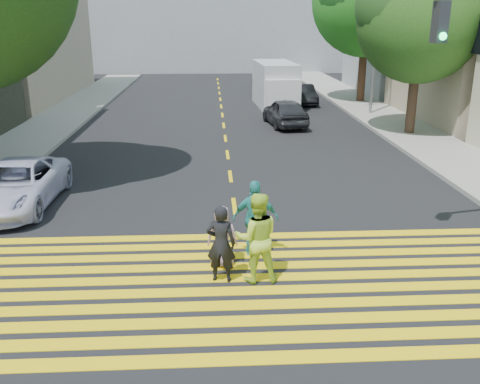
{
  "coord_description": "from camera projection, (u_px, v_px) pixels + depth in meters",
  "views": [
    {
      "loc": [
        -0.62,
        -8.37,
        5.12
      ],
      "look_at": [
        0.0,
        3.0,
        1.4
      ],
      "focal_mm": 40.0,
      "sensor_mm": 36.0,
      "label": 1
    }
  ],
  "objects": [
    {
      "name": "ground",
      "position": [
        249.0,
        318.0,
        9.56
      ],
      "size": [
        120.0,
        120.0,
        0.0
      ],
      "primitive_type": "plane",
      "color": "black"
    },
    {
      "name": "sidewalk_left",
      "position": [
        71.0,
        112.0,
        29.98
      ],
      "size": [
        3.0,
        40.0,
        0.15
      ],
      "primitive_type": "cube",
      "color": "gray",
      "rests_on": "ground"
    },
    {
      "name": "sidewalk_right",
      "position": [
        413.0,
        135.0,
        24.22
      ],
      "size": [
        3.0,
        60.0,
        0.15
      ],
      "primitive_type": "cube",
      "color": "gray",
      "rests_on": "ground"
    },
    {
      "name": "crosswalk",
      "position": [
        245.0,
        284.0,
        10.77
      ],
      "size": [
        13.4,
        5.3,
        0.01
      ],
      "color": "yellow",
      "rests_on": "ground"
    },
    {
      "name": "lane_line",
      "position": [
        222.0,
        110.0,
        30.92
      ],
      "size": [
        0.12,
        34.4,
        0.01
      ],
      "color": "yellow",
      "rests_on": "ground"
    },
    {
      "name": "building_right_grey",
      "position": [
        433.0,
        19.0,
        37.26
      ],
      "size": [
        10.0,
        10.0,
        10.0
      ],
      "primitive_type": "cube",
      "color": "gray",
      "rests_on": "ground"
    },
    {
      "name": "backdrop_block",
      "position": [
        216.0,
        8.0,
        53.25
      ],
      "size": [
        30.0,
        8.0,
        12.0
      ],
      "primitive_type": "cube",
      "color": "gray",
      "rests_on": "ground"
    },
    {
      "name": "tree_right_near",
      "position": [
        423.0,
        12.0,
        22.77
      ],
      "size": [
        6.27,
        5.81,
        7.88
      ],
      "rotation": [
        0.0,
        0.0,
        -0.08
      ],
      "color": "#412820",
      "rests_on": "ground"
    },
    {
      "name": "pedestrian_man",
      "position": [
        221.0,
        244.0,
        10.7
      ],
      "size": [
        0.65,
        0.49,
        1.62
      ],
      "primitive_type": "imported",
      "rotation": [
        0.0,
        0.0,
        2.96
      ],
      "color": "black",
      "rests_on": "ground"
    },
    {
      "name": "pedestrian_woman",
      "position": [
        257.0,
        238.0,
        10.68
      ],
      "size": [
        0.93,
        0.74,
        1.87
      ],
      "primitive_type": "imported",
      "rotation": [
        0.0,
        0.0,
        3.18
      ],
      "color": "#BBE23C",
      "rests_on": "ground"
    },
    {
      "name": "pedestrian_child",
      "position": [
        222.0,
        237.0,
        11.4
      ],
      "size": [
        0.7,
        0.49,
        1.35
      ],
      "primitive_type": "imported",
      "rotation": [
        0.0,
        0.0,
        3.04
      ],
      "color": "#BC8EAF",
      "rests_on": "ground"
    },
    {
      "name": "pedestrian_extra",
      "position": [
        255.0,
        218.0,
        11.89
      ],
      "size": [
        1.04,
        0.48,
        1.74
      ],
      "primitive_type": "imported",
      "rotation": [
        0.0,
        0.0,
        3.09
      ],
      "color": "teal",
      "rests_on": "ground"
    },
    {
      "name": "white_sedan",
      "position": [
        16.0,
        185.0,
        15.03
      ],
      "size": [
        2.2,
        4.64,
        1.28
      ],
      "primitive_type": "imported",
      "rotation": [
        0.0,
        0.0,
        -0.02
      ],
      "color": "silver",
      "rests_on": "ground"
    },
    {
      "name": "dark_car_near",
      "position": [
        285.0,
        112.0,
        26.37
      ],
      "size": [
        2.08,
        4.15,
        1.36
      ],
      "primitive_type": "imported",
      "rotation": [
        0.0,
        0.0,
        3.26
      ],
      "color": "#232428",
      "rests_on": "ground"
    },
    {
      "name": "silver_car",
      "position": [
        268.0,
        81.0,
        39.69
      ],
      "size": [
        2.28,
        4.59,
        1.28
      ],
      "primitive_type": "imported",
      "rotation": [
        0.0,
        0.0,
        3.25
      ],
      "color": "gray",
      "rests_on": "ground"
    },
    {
      "name": "dark_car_parked",
      "position": [
        303.0,
        94.0,
        33.05
      ],
      "size": [
        1.35,
        3.64,
        1.19
      ],
      "primitive_type": "imported",
      "rotation": [
        0.0,
        0.0,
        0.02
      ],
      "color": "black",
      "rests_on": "ground"
    },
    {
      "name": "white_van",
      "position": [
        276.0,
        86.0,
        31.81
      ],
      "size": [
        2.34,
        5.62,
        2.61
      ],
      "rotation": [
        0.0,
        0.0,
        0.05
      ],
      "color": "#B6B6BE",
      "rests_on": "ground"
    },
    {
      "name": "street_lamp",
      "position": [
        374.0,
        25.0,
        27.87
      ],
      "size": [
        1.88,
        0.43,
        8.3
      ],
      "rotation": [
        0.0,
        0.0,
        0.14
      ],
      "color": "gray",
      "rests_on": "ground"
    }
  ]
}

